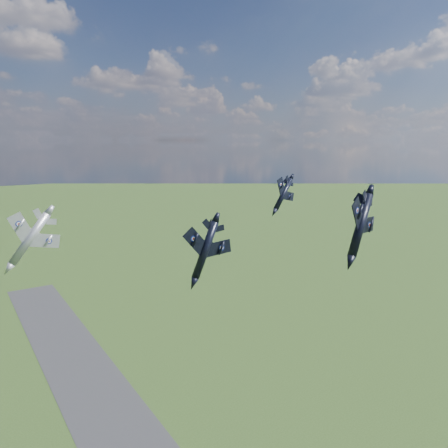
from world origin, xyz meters
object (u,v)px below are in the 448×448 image
jet_right_navy (361,225)px  jet_high_navy (283,194)px  jet_lead_navy (205,250)px  jet_left_silver (30,239)px

jet_right_navy → jet_high_navy: bearing=56.8°
jet_lead_navy → jet_left_silver: (-24.82, 18.85, 1.43)m
jet_lead_navy → jet_left_silver: bearing=149.0°
jet_high_navy → jet_left_silver: jet_high_navy is taller
jet_right_navy → jet_high_navy: size_ratio=1.28×
jet_left_silver → jet_right_navy: bearing=-29.3°
jet_high_navy → jet_lead_navy: bearing=-165.1°
jet_lead_navy → jet_left_silver: 31.20m
jet_high_navy → jet_left_silver: size_ratio=0.85×
jet_high_navy → jet_left_silver: (-56.42, 1.94, -4.36)m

